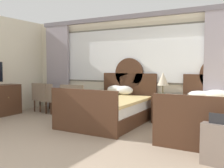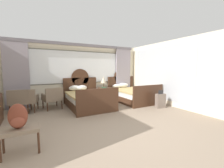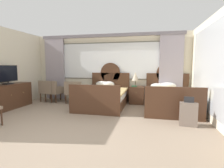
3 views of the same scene
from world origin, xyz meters
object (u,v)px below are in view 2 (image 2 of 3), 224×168
at_px(table_lamp_on_nightstand, 104,80).
at_px(armchair_by_window_centre, 27,99).
at_px(bed_near_window, 88,99).
at_px(book_on_nightstand, 104,88).
at_px(armchair_by_window_left, 53,97).
at_px(luggage_bench, 20,132).
at_px(suitcase_on_floor, 160,101).
at_px(bed_near_mirror, 132,94).
at_px(backpack_on_bench, 18,117).
at_px(armchair_by_window_right, 20,100).
at_px(nightstand_between_beds, 105,94).

xyz_separation_m(table_lamp_on_nightstand, armchair_by_window_centre, (-3.17, -0.38, -0.55)).
distance_m(bed_near_window, table_lamp_on_nightstand, 1.42).
height_order(book_on_nightstand, armchair_by_window_left, armchair_by_window_left).
distance_m(armchair_by_window_centre, luggage_bench, 2.91).
bearing_deg(armchair_by_window_left, suitcase_on_floor, -26.10).
bearing_deg(suitcase_on_floor, table_lamp_on_nightstand, 122.99).
bearing_deg(book_on_nightstand, suitcase_on_floor, -55.16).
distance_m(bed_near_window, suitcase_on_floor, 2.91).
relative_size(bed_near_mirror, table_lamp_on_nightstand, 4.13).
bearing_deg(backpack_on_bench, bed_near_mirror, 30.75).
xyz_separation_m(armchair_by_window_centre, armchair_by_window_right, (-0.21, -0.00, 0.00)).
height_order(bed_near_mirror, book_on_nightstand, bed_near_mirror).
height_order(table_lamp_on_nightstand, armchair_by_window_right, table_lamp_on_nightstand).
relative_size(armchair_by_window_left, luggage_bench, 1.33).
relative_size(bed_near_mirror, luggage_bench, 3.48).
xyz_separation_m(nightstand_between_beds, book_on_nightstand, (-0.10, -0.11, 0.34)).
height_order(armchair_by_window_centre, luggage_bench, armchair_by_window_centre).
bearing_deg(table_lamp_on_nightstand, bed_near_window, -146.42).
height_order(book_on_nightstand, backpack_on_bench, backpack_on_bench).
bearing_deg(backpack_on_bench, nightstand_between_beds, 45.09).
distance_m(bed_near_window, armchair_by_window_right, 2.37).
xyz_separation_m(bed_near_mirror, armchair_by_window_right, (-4.56, 0.31, 0.13)).
bearing_deg(nightstand_between_beds, bed_near_mirror, -31.98).
relative_size(nightstand_between_beds, armchair_by_window_left, 0.78).
bearing_deg(table_lamp_on_nightstand, bed_near_mirror, -30.37).
bearing_deg(book_on_nightstand, armchair_by_window_left, -173.26).
height_order(armchair_by_window_right, suitcase_on_floor, armchair_by_window_right).
relative_size(table_lamp_on_nightstand, armchair_by_window_centre, 0.63).
relative_size(nightstand_between_beds, table_lamp_on_nightstand, 1.23).
relative_size(bed_near_mirror, armchair_by_window_right, 2.61).
distance_m(nightstand_between_beds, backpack_on_bench, 4.67).
distance_m(bed_near_window, armchair_by_window_left, 1.32).
xyz_separation_m(bed_near_mirror, armchair_by_window_centre, (-4.35, 0.31, 0.13)).
relative_size(nightstand_between_beds, backpack_on_bench, 1.44).
bearing_deg(nightstand_between_beds, suitcase_on_floor, -58.32).
xyz_separation_m(bed_near_mirror, suitcase_on_floor, (0.27, -1.53, -0.05)).
bearing_deg(backpack_on_bench, bed_near_window, 50.13).
bearing_deg(luggage_bench, book_on_nightstand, 45.14).
distance_m(bed_near_mirror, book_on_nightstand, 1.38).
xyz_separation_m(bed_near_mirror, luggage_bench, (-4.37, -2.60, 0.07)).
height_order(bed_near_window, luggage_bench, bed_near_window).
bearing_deg(suitcase_on_floor, armchair_by_window_centre, 158.25).
bearing_deg(bed_near_window, armchair_by_window_right, 172.39).
xyz_separation_m(armchair_by_window_centre, luggage_bench, (-0.02, -2.91, -0.06)).
bearing_deg(bed_near_window, luggage_bench, -129.72).
bearing_deg(bed_near_window, table_lamp_on_nightstand, 33.58).
bearing_deg(bed_near_window, nightstand_between_beds, 31.90).
xyz_separation_m(armchair_by_window_left, armchair_by_window_right, (-1.07, -0.00, 0.00)).
height_order(bed_near_window, suitcase_on_floor, bed_near_window).
bearing_deg(armchair_by_window_left, table_lamp_on_nightstand, 9.20).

